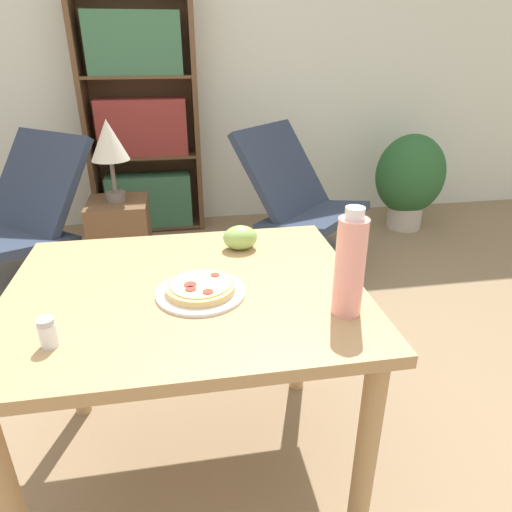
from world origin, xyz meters
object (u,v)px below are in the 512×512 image
at_px(salt_shaker, 48,333).
at_px(bookshelf, 142,124).
at_px(lounge_chair_near, 24,242).
at_px(pizza_on_plate, 201,289).
at_px(grape_bunch, 240,238).
at_px(drink_bottle, 350,265).
at_px(side_table, 122,243).
at_px(potted_plant_floor, 410,178).
at_px(lounge_chair_far, 302,223).
at_px(table_lamp, 109,144).

relative_size(salt_shaker, bookshelf, 0.04).
bearing_deg(lounge_chair_near, pizza_on_plate, -18.57).
distance_m(grape_bunch, lounge_chair_near, 1.76).
bearing_deg(grape_bunch, drink_bottle, -64.53).
distance_m(side_table, potted_plant_floor, 2.21).
distance_m(bookshelf, side_table, 1.09).
relative_size(pizza_on_plate, lounge_chair_far, 0.25).
height_order(lounge_chair_near, side_table, lounge_chair_near).
xyz_separation_m(grape_bunch, bookshelf, (-0.43, 2.16, 0.05)).
distance_m(drink_bottle, lounge_chair_far, 1.88).
height_order(drink_bottle, side_table, drink_bottle).
bearing_deg(drink_bottle, bookshelf, 103.85).
bearing_deg(pizza_on_plate, potted_plant_floor, 50.50).
distance_m(salt_shaker, lounge_chair_far, 2.14).
xyz_separation_m(drink_bottle, potted_plant_floor, (1.36, 2.25, -0.45)).
height_order(side_table, potted_plant_floor, potted_plant_floor).
relative_size(salt_shaker, lounge_chair_near, 0.07).
bearing_deg(lounge_chair_far, drink_bottle, -146.14).
bearing_deg(drink_bottle, salt_shaker, -178.17).
height_order(pizza_on_plate, lounge_chair_near, lounge_chair_near).
bearing_deg(side_table, lounge_chair_far, 4.22).
bearing_deg(bookshelf, side_table, -97.81).
distance_m(drink_bottle, salt_shaker, 0.73).
height_order(salt_shaker, table_lamp, table_lamp).
relative_size(drink_bottle, side_table, 0.54).
bearing_deg(lounge_chair_near, salt_shaker, -31.00).
height_order(lounge_chair_far, table_lamp, table_lamp).
bearing_deg(potted_plant_floor, table_lamp, -164.84).
height_order(pizza_on_plate, drink_bottle, drink_bottle).
relative_size(grape_bunch, drink_bottle, 0.40).
xyz_separation_m(bookshelf, potted_plant_floor, (2.00, -0.35, -0.41)).
height_order(grape_bunch, potted_plant_floor, grape_bunch).
bearing_deg(drink_bottle, pizza_on_plate, 156.65).
distance_m(lounge_chair_near, bookshelf, 1.24).
bearing_deg(pizza_on_plate, drink_bottle, -23.35).
distance_m(salt_shaker, side_table, 1.77).
distance_m(pizza_on_plate, potted_plant_floor, 2.73).
xyz_separation_m(grape_bunch, side_table, (-0.56, 1.23, -0.50)).
height_order(bookshelf, table_lamp, bookshelf).
bearing_deg(lounge_chair_near, grape_bunch, -9.02).
bearing_deg(lounge_chair_near, lounge_chair_far, 40.82).
height_order(grape_bunch, lounge_chair_near, lounge_chair_near).
height_order(drink_bottle, lounge_chair_far, drink_bottle).
height_order(bookshelf, potted_plant_floor, bookshelf).
bearing_deg(bookshelf, table_lamp, -97.81).
distance_m(pizza_on_plate, lounge_chair_near, 1.89).
distance_m(drink_bottle, table_lamp, 1.84).
bearing_deg(potted_plant_floor, bookshelf, 170.01).
xyz_separation_m(drink_bottle, bookshelf, (-0.64, 2.60, -0.04)).
bearing_deg(grape_bunch, pizza_on_plate, -117.49).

